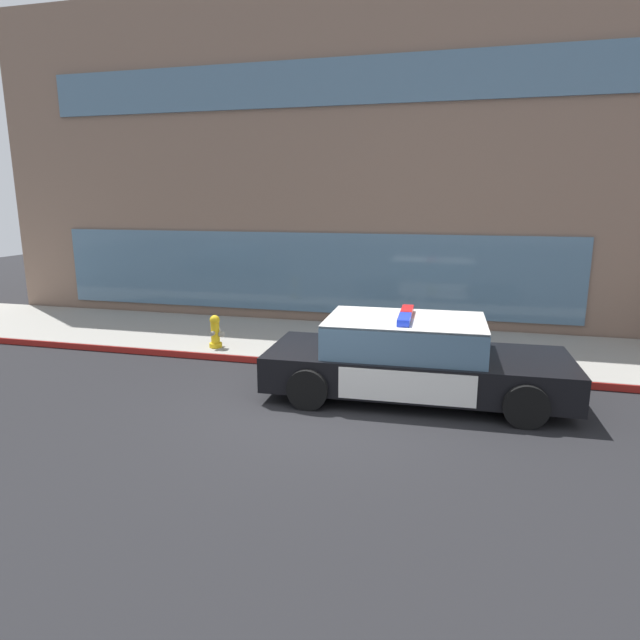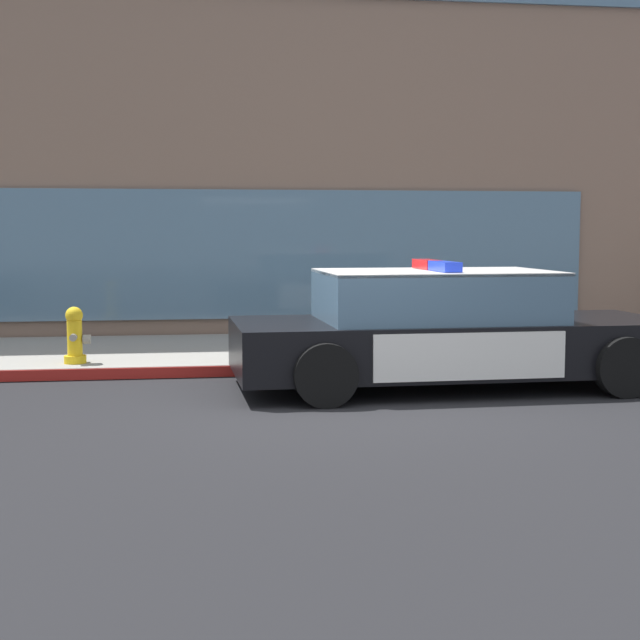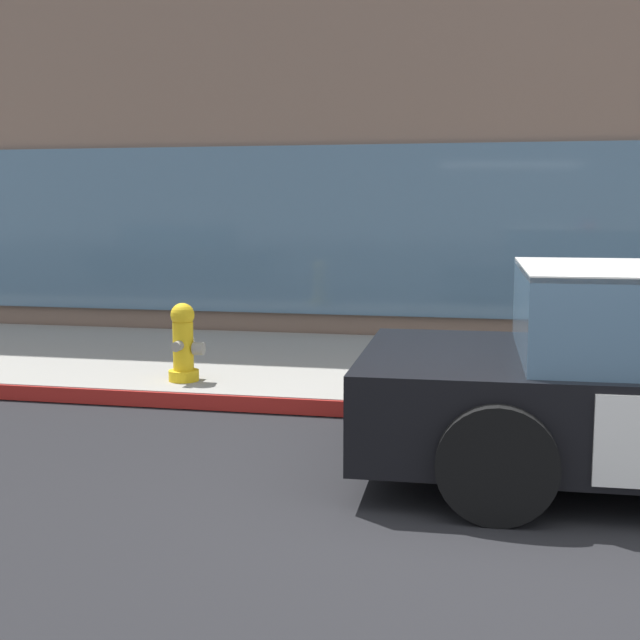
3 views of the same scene
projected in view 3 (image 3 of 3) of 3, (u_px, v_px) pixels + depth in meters
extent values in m
plane|color=black|center=(524.00, 522.00, 4.73)|extent=(48.00, 48.00, 0.00)
cube|color=gray|center=(512.00, 374.00, 8.50)|extent=(48.00, 3.56, 0.15)
cube|color=maroon|center=(516.00, 418.00, 6.76)|extent=(28.80, 0.04, 0.14)
cube|color=#7A6051|center=(566.00, 61.00, 14.71)|extent=(23.36, 10.68, 8.53)
cube|color=slate|center=(357.00, 231.00, 10.44)|extent=(14.02, 0.08, 2.10)
cube|color=silver|center=(479.00, 372.00, 5.60)|extent=(1.48, 1.92, 0.05)
cylinder|color=black|center=(490.00, 390.00, 6.56)|extent=(0.69, 0.24, 0.68)
cylinder|color=black|center=(497.00, 463.00, 4.69)|extent=(0.69, 0.24, 0.68)
cylinder|color=gold|center=(184.00, 375.00, 7.81)|extent=(0.28, 0.28, 0.10)
cylinder|color=gold|center=(183.00, 346.00, 7.78)|extent=(0.19, 0.19, 0.45)
sphere|color=gold|center=(182.00, 315.00, 7.74)|extent=(0.22, 0.22, 0.22)
cylinder|color=gray|center=(182.00, 307.00, 7.73)|extent=(0.06, 0.06, 0.05)
cylinder|color=gray|center=(177.00, 346.00, 7.63)|extent=(0.09, 0.10, 0.09)
cylinder|color=gray|center=(189.00, 341.00, 7.91)|extent=(0.09, 0.10, 0.09)
cylinder|color=gray|center=(199.00, 349.00, 7.75)|extent=(0.10, 0.12, 0.12)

